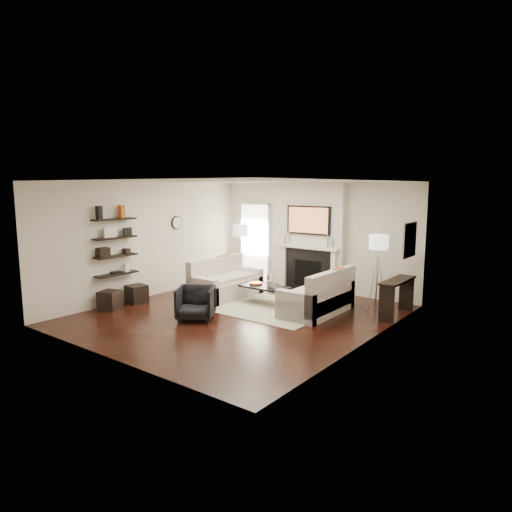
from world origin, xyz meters
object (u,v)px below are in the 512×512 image
Objects in this scene: lamp_right_shade at (379,242)px; coffee_table at (265,287)px; lamp_left_shade at (240,230)px; loveseat_right_base at (317,303)px; loveseat_left_base at (226,289)px; armchair at (196,301)px; ottoman_near at (137,294)px.

coffee_table is at bearing -151.90° from lamp_right_shade.
coffee_table is 2.44m from lamp_left_shade.
coffee_table is at bearing -36.71° from lamp_left_shade.
lamp_right_shade reaches higher than loveseat_right_base.
lamp_right_shade is (3.23, 1.17, 1.24)m from loveseat_left_base.
armchair is (-1.68, -1.84, 0.15)m from loveseat_right_base.
coffee_table is 1.79m from armchair.
armchair reaches higher than ottoman_near.
coffee_table is 2.90m from ottoman_near.
lamp_left_shade is at bearing 78.11° from ottoman_near.
armchair is at bearing -103.21° from coffee_table.
armchair reaches higher than coffee_table.
loveseat_right_base reaches higher than ottoman_near.
loveseat_left_base is 1.12m from coffee_table.
coffee_table is (-1.27, -0.10, 0.19)m from loveseat_right_base.
loveseat_right_base is 4.50× the size of ottoman_near.
lamp_right_shade is 5.44m from ottoman_near.
armchair is 3.99m from lamp_right_shade.
loveseat_left_base and loveseat_right_base have the same top height.
armchair is 1.80× the size of lamp_right_shade.
lamp_right_shade is at bearing 19.91° from loveseat_left_base.
lamp_left_shade is (-0.67, 1.35, 1.24)m from loveseat_left_base.
loveseat_left_base is 3.65m from lamp_right_shade.
ottoman_near is (-1.98, 0.11, -0.16)m from armchair.
lamp_right_shade is (2.13, 1.14, 1.05)m from coffee_table.
loveseat_left_base is 1.00× the size of loveseat_right_base.
loveseat_left_base is 2.05m from ottoman_near.
lamp_left_shade reaches higher than coffee_table.
loveseat_left_base is at bearing -160.09° from lamp_right_shade.
loveseat_left_base is at bearing -63.67° from lamp_left_shade.
ottoman_near is (-2.39, -1.63, -0.20)m from coffee_table.
ottoman_near is (-4.52, -2.76, -1.25)m from lamp_right_shade.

